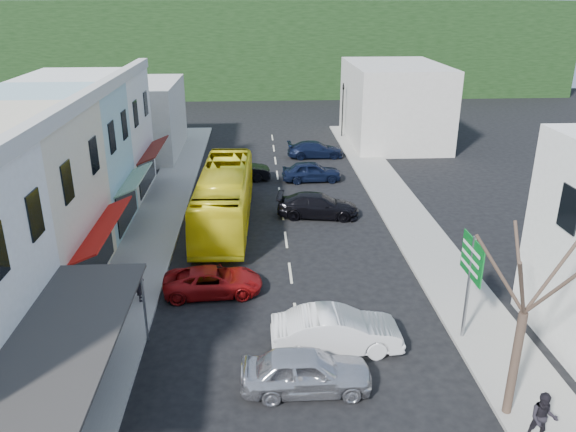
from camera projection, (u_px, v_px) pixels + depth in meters
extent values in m
plane|color=black|center=(296.00, 316.00, 23.68)|extent=(120.00, 120.00, 0.00)
cube|color=gray|center=(155.00, 228.00, 32.54)|extent=(3.00, 52.00, 0.15)
cube|color=gray|center=(410.00, 222.00, 33.34)|extent=(3.00, 52.00, 0.15)
cube|color=#5A1811|center=(34.00, 335.00, 17.00)|extent=(1.30, 7.65, 0.08)
cube|color=beige|center=(5.00, 209.00, 24.33)|extent=(7.00, 8.00, 8.00)
cube|color=#A7110B|center=(103.00, 227.00, 24.89)|extent=(1.30, 6.80, 0.08)
cube|color=#95B9C1|center=(57.00, 164.00, 30.83)|extent=(7.00, 6.00, 8.00)
cube|color=#195926|center=(134.00, 179.00, 31.40)|extent=(1.30, 5.10, 0.08)
cube|color=silver|center=(89.00, 136.00, 36.86)|extent=(7.00, 7.00, 8.00)
cube|color=#5A1811|center=(153.00, 149.00, 37.43)|extent=(1.30, 5.95, 0.08)
cube|color=#B7B2A8|center=(131.00, 119.00, 47.01)|extent=(8.00, 10.00, 6.00)
cube|color=#B7B2A8|center=(394.00, 103.00, 50.84)|extent=(8.00, 12.00, 7.00)
cube|color=black|center=(265.00, 44.00, 80.91)|extent=(80.00, 24.00, 12.00)
cube|color=black|center=(211.00, 14.00, 84.59)|extent=(40.00, 16.00, 8.00)
imported|color=yellow|center=(224.00, 199.00, 32.77)|extent=(2.89, 11.68, 3.10)
imported|color=silver|center=(306.00, 372.00, 19.05)|extent=(4.41, 1.81, 1.40)
imported|color=silver|center=(336.00, 333.00, 21.24)|extent=(4.43, 1.88, 1.40)
imported|color=maroon|center=(213.00, 279.00, 25.27)|extent=(4.71, 2.19, 1.40)
imported|color=black|center=(318.00, 206.00, 34.13)|extent=(4.71, 2.44, 1.40)
imported|color=black|center=(312.00, 172.00, 40.67)|extent=(4.48, 2.01, 1.40)
imported|color=black|center=(239.00, 171.00, 40.90)|extent=(4.45, 1.94, 1.40)
imported|color=black|center=(315.00, 149.00, 46.64)|extent=(4.56, 1.99, 1.40)
imported|color=black|center=(139.00, 282.00, 24.38)|extent=(0.56, 0.69, 1.70)
imported|color=black|center=(543.00, 418.00, 16.57)|extent=(0.81, 0.66, 1.70)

